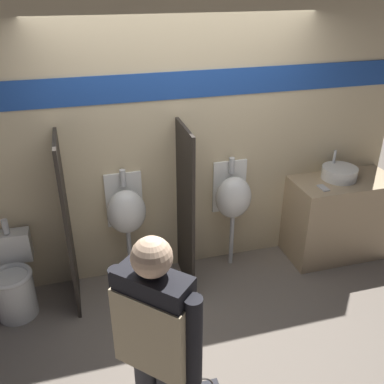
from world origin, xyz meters
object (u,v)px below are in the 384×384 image
at_px(sink_basin, 339,173).
at_px(cell_phone, 323,188).
at_px(urinal_far, 233,197).
at_px(toilet, 14,282).
at_px(person_in_vest, 156,342).
at_px(urinal_near_counter, 126,211).

relative_size(sink_basin, cell_phone, 2.57).
distance_m(sink_basin, urinal_far, 1.14).
bearing_deg(urinal_far, toilet, -175.62).
bearing_deg(urinal_far, cell_phone, -16.24).
xyz_separation_m(urinal_far, person_in_vest, (-1.14, -1.81, 0.16)).
height_order(cell_phone, person_in_vest, person_in_vest).
relative_size(toilet, person_in_vest, 0.52).
xyz_separation_m(urinal_far, toilet, (-2.14, -0.16, -0.48)).
distance_m(sink_basin, urinal_near_counter, 2.20).
xyz_separation_m(urinal_near_counter, urinal_far, (1.07, 0.00, 0.00)).
xyz_separation_m(sink_basin, urinal_near_counter, (-2.20, 0.09, -0.17)).
bearing_deg(toilet, sink_basin, 1.38).
bearing_deg(sink_basin, person_in_vest, -142.81).
height_order(urinal_near_counter, toilet, urinal_near_counter).
bearing_deg(urinal_far, urinal_near_counter, 180.00).
distance_m(urinal_near_counter, urinal_far, 1.07).
bearing_deg(cell_phone, person_in_vest, -141.98).
bearing_deg(person_in_vest, sink_basin, -97.79).
relative_size(urinal_near_counter, toilet, 1.38).
height_order(sink_basin, urinal_near_counter, urinal_near_counter).
bearing_deg(sink_basin, toilet, -178.62).
bearing_deg(urinal_near_counter, sink_basin, -2.22).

